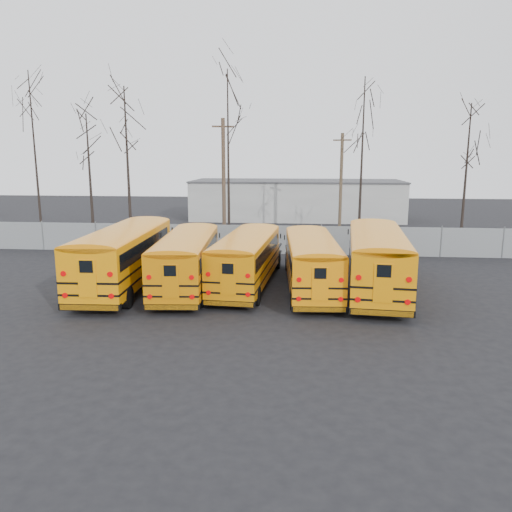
# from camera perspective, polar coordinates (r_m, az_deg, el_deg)

# --- Properties ---
(ground) EXTENTS (120.00, 120.00, 0.00)m
(ground) POSITION_cam_1_polar(r_m,az_deg,el_deg) (23.16, -1.63, -5.44)
(ground) COLOR black
(ground) RESTS_ON ground
(fence) EXTENTS (40.00, 0.04, 2.00)m
(fence) POSITION_cam_1_polar(r_m,az_deg,el_deg) (34.58, 0.81, 1.90)
(fence) COLOR gray
(fence) RESTS_ON ground
(distant_building) EXTENTS (22.00, 8.00, 4.00)m
(distant_building) POSITION_cam_1_polar(r_m,az_deg,el_deg) (54.21, 4.67, 6.38)
(distant_building) COLOR #BABAB5
(distant_building) RESTS_ON ground
(bus_a) EXTENTS (3.08, 11.58, 3.21)m
(bus_a) POSITION_cam_1_polar(r_m,az_deg,el_deg) (26.43, -14.71, 0.50)
(bus_a) COLOR black
(bus_a) RESTS_ON ground
(bus_b) EXTENTS (3.18, 10.53, 2.91)m
(bus_b) POSITION_cam_1_polar(r_m,az_deg,el_deg) (25.54, -7.88, -0.01)
(bus_b) COLOR black
(bus_b) RESTS_ON ground
(bus_c) EXTENTS (3.04, 10.29, 2.84)m
(bus_c) POSITION_cam_1_polar(r_m,az_deg,el_deg) (25.71, -1.02, 0.08)
(bus_c) COLOR black
(bus_c) RESTS_ON ground
(bus_d) EXTENTS (2.98, 10.25, 2.83)m
(bus_d) POSITION_cam_1_polar(r_m,az_deg,el_deg) (25.09, 6.36, -0.28)
(bus_d) COLOR black
(bus_d) RESTS_ON ground
(bus_e) EXTENTS (3.57, 11.57, 3.19)m
(bus_e) POSITION_cam_1_polar(r_m,az_deg,el_deg) (25.47, 13.63, 0.12)
(bus_e) COLOR black
(bus_e) RESTS_ON ground
(utility_pole_left) EXTENTS (1.64, 0.67, 9.52)m
(utility_pole_left) POSITION_cam_1_polar(r_m,az_deg,el_deg) (39.35, -3.72, 8.73)
(utility_pole_left) COLOR #4F3C2D
(utility_pole_left) RESTS_ON ground
(utility_pole_right) EXTENTS (1.48, 0.56, 8.53)m
(utility_pole_right) POSITION_cam_1_polar(r_m,az_deg,el_deg) (42.61, 9.68, 8.11)
(utility_pole_right) COLOR brown
(utility_pole_right) RESTS_ON ground
(tree_0) EXTENTS (0.26, 0.26, 12.85)m
(tree_0) POSITION_cam_1_polar(r_m,az_deg,el_deg) (41.84, -23.89, 10.06)
(tree_0) COLOR black
(tree_0) RESTS_ON ground
(tree_1) EXTENTS (0.26, 0.26, 9.78)m
(tree_1) POSITION_cam_1_polar(r_m,az_deg,el_deg) (40.38, -18.43, 8.25)
(tree_1) COLOR black
(tree_1) RESTS_ON ground
(tree_2) EXTENTS (0.26, 0.26, 11.67)m
(tree_2) POSITION_cam_1_polar(r_m,az_deg,el_deg) (39.06, -14.44, 9.77)
(tree_2) COLOR black
(tree_2) RESTS_ON ground
(tree_3) EXTENTS (0.26, 0.26, 12.89)m
(tree_3) POSITION_cam_1_polar(r_m,az_deg,el_deg) (38.11, -3.18, 10.99)
(tree_3) COLOR black
(tree_3) RESTS_ON ground
(tree_4) EXTENTS (0.26, 0.26, 12.47)m
(tree_4) POSITION_cam_1_polar(r_m,az_deg,el_deg) (39.51, 11.98, 10.47)
(tree_4) COLOR black
(tree_4) RESTS_ON ground
(tree_5) EXTENTS (0.26, 0.26, 10.14)m
(tree_5) POSITION_cam_1_polar(r_m,az_deg,el_deg) (37.31, 22.81, 8.00)
(tree_5) COLOR black
(tree_5) RESTS_ON ground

